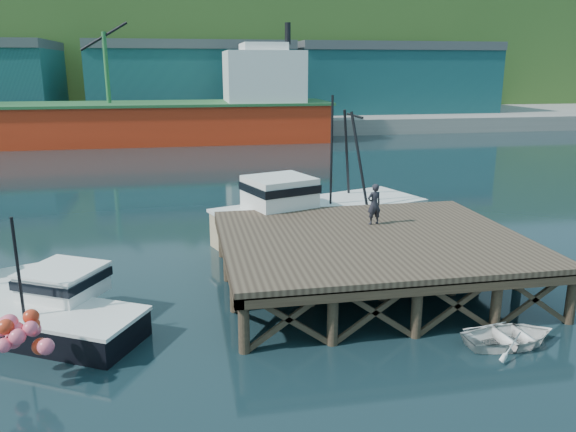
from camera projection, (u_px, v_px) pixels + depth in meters
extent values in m
plane|color=black|center=(236.00, 294.00, 22.15)|extent=(300.00, 300.00, 0.00)
cube|color=brown|center=(371.00, 238.00, 22.61)|extent=(12.00, 10.00, 0.25)
cube|color=#473828|center=(420.00, 289.00, 18.06)|extent=(12.00, 0.30, 0.35)
cylinder|color=#473828|center=(244.00, 329.00, 17.44)|extent=(0.36, 0.36, 2.60)
cylinder|color=#473828|center=(571.00, 302.00, 19.46)|extent=(0.36, 0.36, 2.60)
cylinder|color=#473828|center=(222.00, 240.00, 26.37)|extent=(0.36, 0.36, 2.60)
cylinder|color=#473828|center=(448.00, 228.00, 28.39)|extent=(0.36, 0.36, 2.60)
cube|color=gray|center=(194.00, 117.00, 88.38)|extent=(160.00, 40.00, 2.00)
cube|color=#195355|center=(193.00, 82.00, 82.21)|extent=(28.00, 16.00, 9.00)
cube|color=#195355|center=(387.00, 81.00, 87.53)|extent=(30.00, 16.00, 9.00)
cube|color=red|center=(93.00, 125.00, 65.05)|extent=(55.00, 9.50, 4.40)
cube|color=#26592D|center=(91.00, 104.00, 64.45)|extent=(55.50, 10.00, 0.30)
cube|color=silver|center=(263.00, 77.00, 67.23)|extent=(9.00, 9.00, 6.00)
cube|color=silver|center=(263.00, 48.00, 66.38)|extent=(5.00, 7.00, 1.20)
cylinder|color=black|center=(288.00, 34.00, 66.47)|extent=(0.70, 0.70, 2.50)
cube|color=#2D511E|center=(188.00, 55.00, 114.30)|extent=(220.00, 50.00, 22.00)
cube|color=black|center=(41.00, 323.00, 18.60)|extent=(7.16, 5.44, 0.94)
cube|color=silver|center=(40.00, 309.00, 18.48)|extent=(7.31, 5.55, 0.13)
cube|color=silver|center=(63.00, 283.00, 19.48)|extent=(3.06, 3.06, 0.94)
cube|color=black|center=(63.00, 278.00, 19.43)|extent=(3.23, 3.23, 0.31)
cylinder|color=black|center=(18.00, 269.00, 17.43)|extent=(0.10, 0.10, 3.34)
sphere|color=#F65A74|center=(6.00, 347.00, 15.62)|extent=(0.44, 0.44, 0.44)
sphere|color=#F65A74|center=(42.00, 334.00, 15.93)|extent=(0.44, 0.44, 0.44)
sphere|color=red|center=(21.00, 337.00, 15.30)|extent=(0.44, 0.44, 0.44)
cube|color=tan|center=(321.00, 223.00, 28.98)|extent=(11.42, 7.10, 1.77)
cube|color=silver|center=(321.00, 205.00, 28.74)|extent=(11.67, 7.35, 0.15)
cube|color=silver|center=(274.00, 191.00, 28.09)|extent=(3.69, 3.57, 1.77)
cube|color=black|center=(274.00, 184.00, 27.99)|extent=(3.81, 3.69, 0.39)
cylinder|color=black|center=(331.00, 155.00, 28.16)|extent=(0.12, 0.12, 5.89)
imported|color=white|center=(511.00, 336.00, 18.02)|extent=(3.25, 2.40, 0.65)
imported|color=black|center=(374.00, 204.00, 23.96)|extent=(0.72, 0.55, 1.78)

